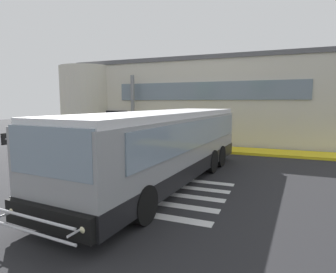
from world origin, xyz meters
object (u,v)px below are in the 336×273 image
(entry_support_column, at_px, (133,109))
(safety_bollard_yellow, at_px, (165,143))
(passenger_near_column, at_px, (137,130))
(bus_main_foreground, at_px, (165,148))
(passenger_by_doorway, at_px, (147,131))

(entry_support_column, relative_size, safety_bollard_yellow, 5.35)
(passenger_near_column, distance_m, safety_bollard_yellow, 2.68)
(bus_main_foreground, distance_m, passenger_by_doorway, 8.65)
(passenger_near_column, height_order, safety_bollard_yellow, passenger_near_column)
(entry_support_column, distance_m, bus_main_foreground, 10.30)
(passenger_near_column, relative_size, safety_bollard_yellow, 1.86)
(entry_support_column, height_order, safety_bollard_yellow, entry_support_column)
(entry_support_column, relative_size, passenger_near_column, 2.88)
(entry_support_column, distance_m, passenger_by_doorway, 2.30)
(entry_support_column, height_order, passenger_by_doorway, entry_support_column)
(bus_main_foreground, xyz_separation_m, passenger_by_doorway, (-4.38, 7.46, -0.25))
(entry_support_column, bearing_deg, passenger_by_doorway, -30.39)
(entry_support_column, relative_size, passenger_by_doorway, 2.88)
(entry_support_column, bearing_deg, bus_main_foreground, -54.77)
(safety_bollard_yellow, bearing_deg, passenger_by_doorway, 152.49)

